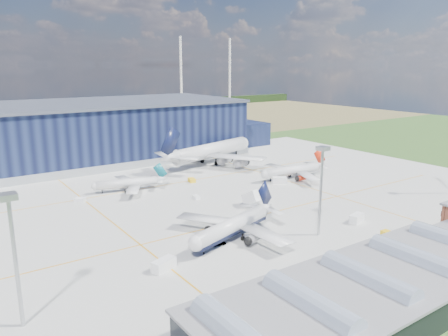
# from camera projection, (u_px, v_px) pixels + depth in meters

# --- Properties ---
(ground) EXTENTS (600.00, 600.00, 0.00)m
(ground) POSITION_uv_depth(u_px,v_px,m) (220.00, 211.00, 129.78)
(ground) COLOR #254A1C
(ground) RESTS_ON ground
(apron) EXTENTS (220.00, 160.00, 0.08)m
(apron) POSITION_uv_depth(u_px,v_px,m) (202.00, 202.00, 137.78)
(apron) COLOR #ADAEA8
(apron) RESTS_ON ground
(farmland) EXTENTS (600.00, 220.00, 0.01)m
(farmland) POSITION_uv_depth(u_px,v_px,m) (44.00, 127.00, 305.73)
(farmland) COLOR olive
(farmland) RESTS_ON ground
(treeline) EXTENTS (600.00, 8.00, 8.00)m
(treeline) POSITION_uv_depth(u_px,v_px,m) (21.00, 111.00, 368.79)
(treeline) COLOR black
(treeline) RESTS_ON ground
(hangar) EXTENTS (145.00, 62.00, 26.10)m
(hangar) POSITION_uv_depth(u_px,v_px,m) (111.00, 132.00, 204.49)
(hangar) COLOR black
(hangar) RESTS_ON ground
(glass_concourse) EXTENTS (78.00, 23.00, 8.60)m
(glass_concourse) POSITION_uv_depth(u_px,v_px,m) (380.00, 288.00, 77.37)
(glass_concourse) COLOR black
(glass_concourse) RESTS_ON ground
(light_mast_west) EXTENTS (2.60, 2.60, 23.00)m
(light_mast_west) POSITION_uv_depth(u_px,v_px,m) (13.00, 239.00, 68.97)
(light_mast_west) COLOR #A8AAAF
(light_mast_west) RESTS_ON ground
(light_mast_center) EXTENTS (2.60, 2.60, 23.00)m
(light_mast_center) POSITION_uv_depth(u_px,v_px,m) (321.00, 177.00, 107.78)
(light_mast_center) COLOR #A8AAAF
(light_mast_center) RESTS_ON ground
(airliner_navy) EXTENTS (43.96, 43.48, 11.40)m
(airliner_navy) POSITION_uv_depth(u_px,v_px,m) (232.00, 218.00, 107.09)
(airliner_navy) COLOR silver
(airliner_navy) RESTS_ON ground
(airliner_red) EXTENTS (33.85, 33.23, 10.26)m
(airliner_red) POSITION_uv_depth(u_px,v_px,m) (292.00, 166.00, 165.09)
(airliner_red) COLOR silver
(airliner_red) RESTS_ON ground
(airliner_widebody) EXTENTS (70.21, 69.38, 18.51)m
(airliner_widebody) POSITION_uv_depth(u_px,v_px,m) (212.00, 143.00, 189.98)
(airliner_widebody) COLOR silver
(airliner_widebody) RESTS_ON ground
(airliner_regional) EXTENTS (32.00, 31.56, 8.73)m
(airliner_regional) POSITION_uv_depth(u_px,v_px,m) (127.00, 179.00, 149.12)
(airliner_regional) COLOR silver
(airliner_regional) RESTS_ON ground
(gse_tug_a) EXTENTS (3.47, 4.31, 1.56)m
(gse_tug_a) POSITION_uv_depth(u_px,v_px,m) (324.00, 272.00, 89.91)
(gse_tug_a) COLOR yellow
(gse_tug_a) RESTS_ON ground
(gse_tug_b) EXTENTS (2.31, 3.32, 1.39)m
(gse_tug_b) POSITION_uv_depth(u_px,v_px,m) (388.00, 234.00, 110.12)
(gse_tug_b) COLOR yellow
(gse_tug_b) RESTS_ON ground
(gse_van_a) EXTENTS (6.00, 4.11, 2.41)m
(gse_van_a) POSITION_uv_depth(u_px,v_px,m) (164.00, 265.00, 92.11)
(gse_van_a) COLOR white
(gse_van_a) RESTS_ON ground
(gse_cart_a) EXTENTS (1.97, 2.79, 1.16)m
(gse_cart_a) POSITION_uv_depth(u_px,v_px,m) (196.00, 197.00, 141.17)
(gse_cart_a) COLOR white
(gse_cart_a) RESTS_ON ground
(gse_van_b) EXTENTS (5.79, 4.87, 2.43)m
(gse_van_b) POSITION_uv_depth(u_px,v_px,m) (279.00, 180.00, 159.45)
(gse_van_b) COLOR white
(gse_van_b) RESTS_ON ground
(gse_tug_c) EXTENTS (2.80, 3.79, 1.50)m
(gse_tug_c) POSITION_uv_depth(u_px,v_px,m) (192.00, 180.00, 161.39)
(gse_tug_c) COLOR yellow
(gse_tug_c) RESTS_ON ground
(gse_cart_b) EXTENTS (3.83, 3.89, 1.42)m
(gse_cart_b) POSITION_uv_depth(u_px,v_px,m) (80.00, 200.00, 137.91)
(gse_cart_b) COLOR white
(gse_cart_b) RESTS_ON ground
(gse_van_c) EXTENTS (5.43, 3.53, 2.40)m
(gse_van_c) POSITION_uv_depth(u_px,v_px,m) (357.00, 218.00, 119.94)
(gse_van_c) COLOR white
(gse_van_c) RESTS_ON ground
(airstair) EXTENTS (3.05, 5.79, 3.53)m
(airstair) POSITION_uv_depth(u_px,v_px,m) (251.00, 201.00, 133.30)
(airstair) COLOR white
(airstair) RESTS_ON ground
(car_a) EXTENTS (3.44, 2.37, 1.09)m
(car_a) POSITION_uv_depth(u_px,v_px,m) (412.00, 245.00, 103.82)
(car_a) COLOR #99999E
(car_a) RESTS_ON ground
(car_b) EXTENTS (3.91, 1.79, 1.24)m
(car_b) POSITION_uv_depth(u_px,v_px,m) (218.00, 243.00, 104.71)
(car_b) COLOR #99999E
(car_b) RESTS_ON ground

